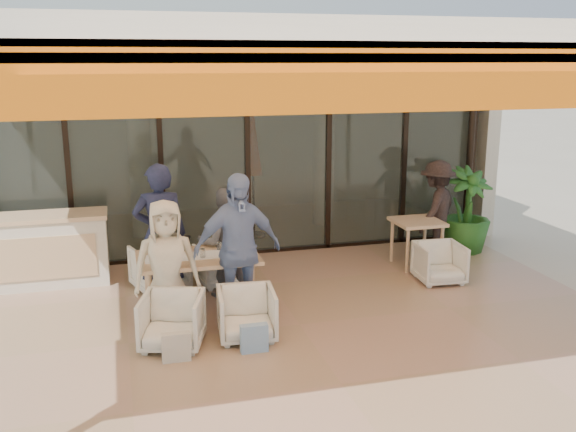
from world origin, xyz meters
name	(u,v)px	position (x,y,z in m)	size (l,w,h in m)	color
ground	(299,326)	(0.00, 0.00, 0.00)	(70.00, 70.00, 0.00)	#C6B293
terrace_floor	(299,326)	(0.00, 0.00, 0.01)	(8.00, 6.00, 0.01)	tan
terrace_structure	(308,47)	(0.00, -0.26, 3.25)	(8.00, 6.00, 3.40)	silver
glass_storefront	(247,158)	(0.00, 3.00, 1.60)	(8.08, 0.10, 3.20)	#9EADA3
interior_block	(223,107)	(0.01, 5.31, 2.23)	(9.05, 3.62, 3.52)	silver
host_counter	(41,250)	(-3.10, 2.30, 0.53)	(1.85, 0.65, 1.04)	silver
dining_table	(197,260)	(-1.10, 0.78, 0.69)	(1.50, 0.90, 0.93)	#E2BA89
chair_far_left	(160,266)	(-1.52, 1.73, 0.35)	(0.68, 0.63, 0.70)	white
chair_far_right	(220,263)	(-0.68, 1.73, 0.32)	(0.62, 0.58, 0.64)	white
chair_near_left	(172,319)	(-1.52, -0.17, 0.34)	(0.66, 0.62, 0.68)	white
chair_near_right	(247,312)	(-0.68, -0.17, 0.33)	(0.64, 0.60, 0.66)	white
diner_navy	(160,234)	(-1.52, 1.23, 0.93)	(0.68, 0.45, 1.86)	#181F35
diner_grey	(225,243)	(-0.68, 1.23, 0.75)	(0.73, 0.57, 1.50)	slate
diner_cream	(166,266)	(-1.52, 0.33, 0.79)	(0.77, 0.50, 1.58)	beige
diner_periwinkle	(237,250)	(-0.68, 0.33, 0.93)	(1.08, 0.45, 1.85)	#7A97CC
tote_bag_cream	(176,348)	(-1.52, -0.57, 0.17)	(0.30, 0.10, 0.34)	silver
tote_bag_blue	(254,339)	(-0.68, -0.57, 0.17)	(0.30, 0.10, 0.34)	#99BFD8
side_table	(417,227)	(2.36, 1.72, 0.64)	(0.70, 0.70, 0.74)	#E2BA89
side_chair	(440,261)	(2.36, 0.97, 0.32)	(0.63, 0.59, 0.64)	white
standing_woman	(436,209)	(2.89, 2.13, 0.79)	(1.02, 0.59, 1.58)	black
potted_palm	(466,211)	(3.48, 2.21, 0.71)	(0.80, 0.80, 1.42)	#1E5919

